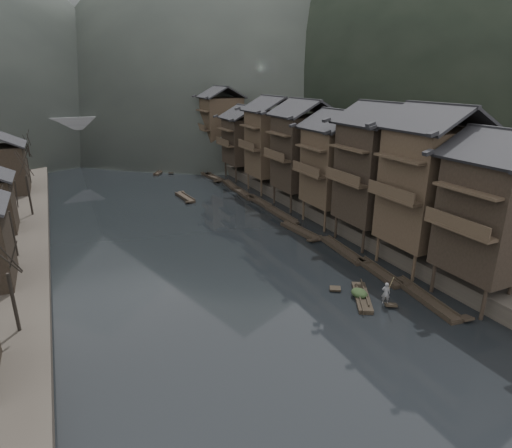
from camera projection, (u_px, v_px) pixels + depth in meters
water at (251, 297)px, 35.29m from camera, size 300.00×300.00×0.00m
right_bank at (330, 164)px, 83.16m from camera, size 40.00×200.00×1.80m
stilt_houses at (311, 142)px, 55.52m from camera, size 9.00×67.60×15.52m
bare_trees at (20, 188)px, 45.64m from camera, size 3.49×73.04×6.98m
moored_sampans at (252, 199)px, 62.48m from camera, size 3.15×73.93×0.47m
midriver_boats at (167, 177)px, 75.42m from camera, size 3.86×30.66×0.45m
stone_bridge at (118, 133)px, 95.17m from camera, size 40.00×6.00×9.00m
hero_sampan at (362, 297)px, 34.93m from camera, size 3.52×5.11×0.44m
cargo_heap at (360, 289)px, 34.86m from camera, size 1.19×1.55×0.71m
boatman at (386, 290)px, 33.54m from camera, size 0.79×0.76×1.82m
bamboo_pole at (392, 260)px, 32.76m from camera, size 1.04×1.92×3.37m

